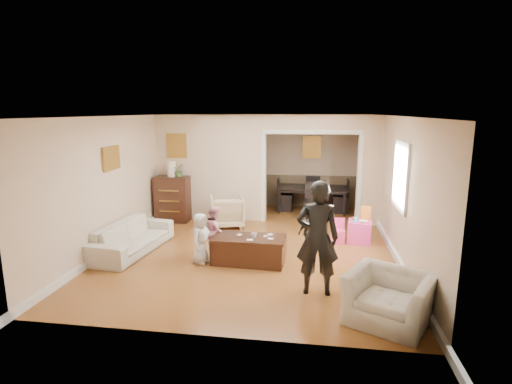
% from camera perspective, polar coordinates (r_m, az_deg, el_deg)
% --- Properties ---
extents(floor, '(7.00, 7.00, 0.00)m').
position_cam_1_polar(floor, '(8.34, -0.20, -7.36)').
color(floor, '#A06329').
rests_on(floor, ground).
extents(partition_left, '(2.75, 0.18, 2.60)m').
position_cam_1_polar(partition_left, '(10.04, -6.47, 3.44)').
color(partition_left, beige).
rests_on(partition_left, ground).
extents(partition_right, '(0.55, 0.18, 2.60)m').
position_cam_1_polar(partition_right, '(9.80, 15.90, 2.87)').
color(partition_right, beige).
rests_on(partition_right, ground).
extents(partition_header, '(2.22, 0.18, 0.35)m').
position_cam_1_polar(partition_header, '(9.61, 8.01, 9.78)').
color(partition_header, beige).
rests_on(partition_header, partition_right).
extents(window_pane, '(0.03, 0.95, 1.10)m').
position_cam_1_polar(window_pane, '(7.66, 19.98, 2.18)').
color(window_pane, white).
rests_on(window_pane, ground).
extents(framed_art_partition, '(0.45, 0.03, 0.55)m').
position_cam_1_polar(framed_art_partition, '(10.12, -11.24, 6.50)').
color(framed_art_partition, brown).
rests_on(framed_art_partition, partition_left).
extents(framed_art_sofa_wall, '(0.03, 0.55, 0.40)m').
position_cam_1_polar(framed_art_sofa_wall, '(8.23, -19.92, 4.56)').
color(framed_art_sofa_wall, brown).
extents(framed_art_alcove, '(0.45, 0.03, 0.55)m').
position_cam_1_polar(framed_art_alcove, '(11.29, 7.97, 6.34)').
color(framed_art_alcove, brown).
extents(sofa, '(0.99, 2.06, 0.58)m').
position_cam_1_polar(sofa, '(8.17, -17.20, -6.18)').
color(sofa, beige).
rests_on(sofa, ground).
extents(armchair_back, '(0.96, 0.98, 0.72)m').
position_cam_1_polar(armchair_back, '(9.47, -4.16, -2.79)').
color(armchair_back, tan).
rests_on(armchair_back, ground).
extents(armchair_front, '(1.30, 1.24, 0.66)m').
position_cam_1_polar(armchair_front, '(5.61, 18.46, -14.17)').
color(armchair_front, beige).
rests_on(armchair_front, ground).
extents(dresser, '(0.81, 0.46, 1.12)m').
position_cam_1_polar(dresser, '(10.08, -11.80, -0.97)').
color(dresser, '#371910').
rests_on(dresser, ground).
extents(table_lamp, '(0.22, 0.22, 0.36)m').
position_cam_1_polar(table_lamp, '(9.95, -11.98, 3.19)').
color(table_lamp, beige).
rests_on(table_lamp, dresser).
extents(potted_plant, '(0.29, 0.25, 0.32)m').
position_cam_1_polar(potted_plant, '(9.88, -10.88, 3.07)').
color(potted_plant, '#476F31').
rests_on(potted_plant, dresser).
extents(coffee_table, '(1.32, 0.71, 0.48)m').
position_cam_1_polar(coffee_table, '(7.29, -1.01, -8.20)').
color(coffee_table, '#3D1E13').
rests_on(coffee_table, ground).
extents(coffee_cup, '(0.11, 0.11, 0.09)m').
position_cam_1_polar(coffee_cup, '(7.14, -0.28, -6.21)').
color(coffee_cup, silver).
rests_on(coffee_cup, coffee_table).
extents(play_table, '(0.53, 0.53, 0.45)m').
position_cam_1_polar(play_table, '(8.65, 14.54, -5.48)').
color(play_table, '#FF43B2').
rests_on(play_table, ground).
extents(cereal_box, '(0.21, 0.10, 0.30)m').
position_cam_1_polar(cereal_box, '(8.66, 15.39, -2.92)').
color(cereal_box, gold).
rests_on(cereal_box, play_table).
extents(cyan_cup, '(0.08, 0.08, 0.08)m').
position_cam_1_polar(cyan_cup, '(8.52, 14.00, -3.85)').
color(cyan_cup, '#2AD2CB').
rests_on(cyan_cup, play_table).
extents(toy_block, '(0.09, 0.08, 0.05)m').
position_cam_1_polar(toy_block, '(8.68, 13.76, -3.65)').
color(toy_block, red).
rests_on(toy_block, play_table).
extents(play_bowl, '(0.22, 0.22, 0.05)m').
position_cam_1_polar(play_bowl, '(8.47, 15.05, -4.10)').
color(play_bowl, white).
rests_on(play_bowl, play_table).
extents(dining_table, '(1.94, 1.16, 0.66)m').
position_cam_1_polar(dining_table, '(10.97, 8.04, -1.05)').
color(dining_table, black).
rests_on(dining_table, ground).
extents(adult_person, '(0.64, 0.43, 1.73)m').
position_cam_1_polar(adult_person, '(5.98, 8.74, -6.50)').
color(adult_person, black).
rests_on(adult_person, ground).
extents(child_kneel_a, '(0.39, 0.50, 0.92)m').
position_cam_1_polar(child_kneel_a, '(7.26, -7.88, -6.56)').
color(child_kneel_a, silver).
rests_on(child_kneel_a, ground).
extents(child_kneel_b, '(0.48, 0.55, 0.95)m').
position_cam_1_polar(child_kneel_b, '(7.63, -5.86, -5.49)').
color(child_kneel_b, pink).
rests_on(child_kneel_b, ground).
extents(child_toddler, '(0.49, 0.43, 0.79)m').
position_cam_1_polar(child_toddler, '(7.87, 7.49, -5.61)').
color(child_toddler, black).
rests_on(child_toddler, ground).
extents(craft_papers, '(0.69, 0.47, 0.00)m').
position_cam_1_polar(craft_papers, '(7.20, 0.40, -6.41)').
color(craft_papers, white).
rests_on(craft_papers, coffee_table).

